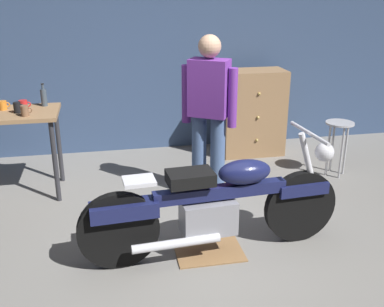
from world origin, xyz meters
The scene contains 12 objects.
ground_plane centered at (0.00, 0.00, 0.00)m, with size 12.00×12.00×0.00m, color gray.
back_wall centered at (0.00, 2.80, 1.55)m, with size 8.00×0.12×3.10m, color #384C70.
motorcycle centered at (0.10, 0.05, 0.45)m, with size 2.19×0.60×1.00m.
person_standing centered at (0.28, 1.12, 0.93)m, with size 0.50×0.39×1.67m.
shop_stool centered at (1.88, 1.40, 0.50)m, with size 0.32×0.32×0.64m.
wooden_dresser centered at (1.13, 2.30, 0.55)m, with size 0.80×0.47×1.10m.
drip_tray centered at (0.04, 0.06, 0.01)m, with size 0.56×0.40×0.01m, color olive.
mug_red_diner centered at (-1.55, 1.65, 0.95)m, with size 0.12×0.09×0.10m.
mug_orange_travel centered at (-1.76, 1.68, 0.95)m, with size 0.11×0.08×0.09m.
mug_black_matte centered at (-1.59, 1.52, 0.96)m, with size 0.11×0.07×0.11m.
mug_brown_stoneware centered at (-1.50, 1.38, 0.95)m, with size 0.11×0.07×0.11m.
bottle centered at (-1.36, 1.76, 1.00)m, with size 0.06×0.06×0.24m.
Camera 1 is at (-0.73, -3.13, 2.10)m, focal length 42.51 mm.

